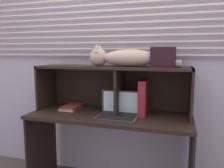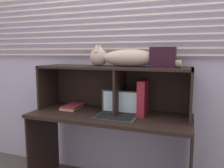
{
  "view_description": "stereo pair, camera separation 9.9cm",
  "coord_description": "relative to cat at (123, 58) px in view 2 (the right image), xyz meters",
  "views": [
    {
      "loc": [
        0.58,
        -1.6,
        1.28
      ],
      "look_at": [
        0.0,
        0.32,
        1.0
      ],
      "focal_mm": 35.71,
      "sensor_mm": 36.0,
      "label": 1
    },
    {
      "loc": [
        0.68,
        -1.57,
        1.28
      ],
      "look_at": [
        0.0,
        0.32,
        1.0
      ],
      "focal_mm": 35.71,
      "sensor_mm": 36.0,
      "label": 2
    }
  ],
  "objects": [
    {
      "name": "book_stack",
      "position": [
        -0.51,
        -0.01,
        -0.48
      ],
      "size": [
        0.16,
        0.24,
        0.04
      ],
      "color": "tan",
      "rests_on": "desk"
    },
    {
      "name": "back_panel_with_blinds",
      "position": [
        -0.1,
        0.23,
        0.02
      ],
      "size": [
        4.4,
        0.08,
        2.5
      ],
      "color": "#ACACC6",
      "rests_on": "ground"
    },
    {
      "name": "laptop",
      "position": [
        -0.0,
        -0.13,
        -0.46
      ],
      "size": [
        0.35,
        0.24,
        0.21
      ],
      "color": "#2D2D2D",
      "rests_on": "desk"
    },
    {
      "name": "cat",
      "position": [
        0.0,
        0.0,
        0.0
      ],
      "size": [
        0.81,
        0.18,
        0.2
      ],
      "color": "#B5A090",
      "rests_on": "hutch_shelf_unit"
    },
    {
      "name": "storage_box",
      "position": [
        0.35,
        0.0,
        0.01
      ],
      "size": [
        0.2,
        0.16,
        0.17
      ],
      "primitive_type": "cube",
      "color": "black",
      "rests_on": "hutch_shelf_unit"
    },
    {
      "name": "hutch_shelf_unit",
      "position": [
        -0.09,
        0.03,
        -0.2
      ],
      "size": [
        1.39,
        0.35,
        0.42
      ],
      "color": "black",
      "rests_on": "desk"
    },
    {
      "name": "binder_upright",
      "position": [
        0.19,
        0.0,
        -0.35
      ],
      "size": [
        0.06,
        0.23,
        0.31
      ],
      "primitive_type": "cube",
      "color": "maroon",
      "rests_on": "desk"
    },
    {
      "name": "desk",
      "position": [
        -0.1,
        -0.09,
        -0.65
      ],
      "size": [
        1.44,
        0.55,
        0.74
      ],
      "color": "black",
      "rests_on": "ground"
    }
  ]
}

